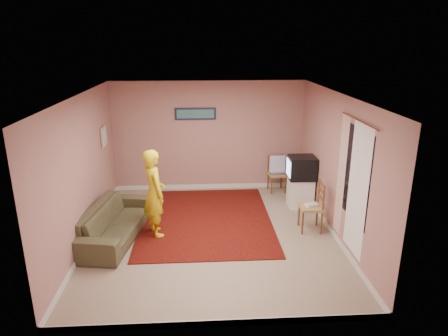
{
  "coord_description": "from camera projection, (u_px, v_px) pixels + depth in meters",
  "views": [
    {
      "loc": [
        -0.19,
        -6.7,
        3.48
      ],
      "look_at": [
        0.25,
        0.6,
        1.12
      ],
      "focal_mm": 32.0,
      "sensor_mm": 36.0,
      "label": 1
    }
  ],
  "objects": [
    {
      "name": "crt_tv",
      "position": [
        302.0,
        168.0,
        8.48
      ],
      "size": [
        0.58,
        0.52,
        0.49
      ],
      "rotation": [
        0.0,
        0.0,
        -0.02
      ],
      "color": "black",
      "rests_on": "tv_cabinet"
    },
    {
      "name": "baseboard_right",
      "position": [
        331.0,
        230.0,
        7.56
      ],
      "size": [
        0.02,
        5.0,
        0.1
      ],
      "primitive_type": "cube",
      "color": "silver",
      "rests_on": "ground"
    },
    {
      "name": "curtain_rod",
      "position": [
        359.0,
        121.0,
        6.01
      ],
      "size": [
        0.02,
        1.4,
        0.02
      ],
      "primitive_type": "cylinder",
      "rotation": [
        1.57,
        0.0,
        0.0
      ],
      "color": "brown",
      "rests_on": "wall_right"
    },
    {
      "name": "window",
      "position": [
        356.0,
        175.0,
        6.28
      ],
      "size": [
        0.01,
        1.1,
        1.5
      ],
      "primitive_type": "cube",
      "color": "black",
      "rests_on": "wall_right"
    },
    {
      "name": "wall_back",
      "position": [
        209.0,
        137.0,
        9.43
      ],
      "size": [
        4.5,
        0.02,
        2.6
      ],
      "primitive_type": "cube",
      "color": "#9F7169",
      "rests_on": "ground"
    },
    {
      "name": "wall_left",
      "position": [
        83.0,
        172.0,
        6.92
      ],
      "size": [
        0.02,
        5.0,
        2.6
      ],
      "primitive_type": "cube",
      "color": "#9F7169",
      "rests_on": "ground"
    },
    {
      "name": "blue_throw",
      "position": [
        277.0,
        163.0,
        9.42
      ],
      "size": [
        0.37,
        0.05,
        0.39
      ],
      "primitive_type": "cube",
      "color": "#98BBF9",
      "rests_on": "chair_a"
    },
    {
      "name": "baseboard_front",
      "position": [
        219.0,
        323.0,
        5.07
      ],
      "size": [
        4.5,
        0.02,
        0.1
      ],
      "primitive_type": "cube",
      "color": "silver",
      "rests_on": "ground"
    },
    {
      "name": "picture_left",
      "position": [
        104.0,
        136.0,
        8.37
      ],
      "size": [
        0.04,
        0.38,
        0.42
      ],
      "color": "tan",
      "rests_on": "wall_left"
    },
    {
      "name": "ground",
      "position": [
        213.0,
        235.0,
        7.45
      ],
      "size": [
        5.0,
        5.0,
        0.0
      ],
      "primitive_type": "plane",
      "color": "gray",
      "rests_on": "ground"
    },
    {
      "name": "wall_front",
      "position": [
        219.0,
        235.0,
        4.67
      ],
      "size": [
        4.5,
        0.02,
        2.6
      ],
      "primitive_type": "cube",
      "color": "#9F7169",
      "rests_on": "ground"
    },
    {
      "name": "chair_a",
      "position": [
        277.0,
        170.0,
        9.47
      ],
      "size": [
        0.43,
        0.41,
        0.47
      ],
      "rotation": [
        0.0,
        0.0,
        0.12
      ],
      "color": "tan",
      "rests_on": "ground"
    },
    {
      "name": "wall_right",
      "position": [
        337.0,
        167.0,
        7.18
      ],
      "size": [
        0.02,
        5.0,
        2.6
      ],
      "primitive_type": "cube",
      "color": "#9F7169",
      "rests_on": "ground"
    },
    {
      "name": "game_console",
      "position": [
        311.0,
        205.0,
        7.51
      ],
      "size": [
        0.26,
        0.22,
        0.05
      ],
      "primitive_type": "cube",
      "rotation": [
        0.0,
        0.0,
        0.3
      ],
      "color": "white",
      "rests_on": "chair_b"
    },
    {
      "name": "curtain_sheer",
      "position": [
        357.0,
        190.0,
        6.2
      ],
      "size": [
        0.01,
        0.75,
        2.1
      ],
      "primitive_type": "cube",
      "color": "white",
      "rests_on": "wall_right"
    },
    {
      "name": "dvd_player",
      "position": [
        277.0,
        172.0,
        9.49
      ],
      "size": [
        0.38,
        0.29,
        0.06
      ],
      "primitive_type": "cube",
      "rotation": [
        0.0,
        0.0,
        0.12
      ],
      "color": "#AFAFB4",
      "rests_on": "chair_a"
    },
    {
      "name": "baseboard_left",
      "position": [
        91.0,
        236.0,
        7.3
      ],
      "size": [
        0.02,
        5.0,
        0.1
      ],
      "primitive_type": "cube",
      "color": "silver",
      "rests_on": "ground"
    },
    {
      "name": "tv_cabinet",
      "position": [
        300.0,
        192.0,
        8.66
      ],
      "size": [
        0.51,
        0.46,
        0.64
      ],
      "primitive_type": "cube",
      "color": "white",
      "rests_on": "ground"
    },
    {
      "name": "ceiling",
      "position": [
        211.0,
        95.0,
        6.65
      ],
      "size": [
        4.5,
        5.0,
        0.02
      ],
      "primitive_type": "cube",
      "color": "silver",
      "rests_on": "wall_back"
    },
    {
      "name": "curtain_floral",
      "position": [
        341.0,
        176.0,
        6.86
      ],
      "size": [
        0.01,
        0.35,
        2.1
      ],
      "primitive_type": "cube",
      "color": "#EFE5CB",
      "rests_on": "wall_right"
    },
    {
      "name": "chair_b",
      "position": [
        311.0,
        201.0,
        7.49
      ],
      "size": [
        0.44,
        0.46,
        0.53
      ],
      "rotation": [
        0.0,
        0.0,
        -1.62
      ],
      "color": "tan",
      "rests_on": "ground"
    },
    {
      "name": "person",
      "position": [
        154.0,
        193.0,
        7.26
      ],
      "size": [
        0.6,
        0.71,
        1.64
      ],
      "primitive_type": "imported",
      "rotation": [
        0.0,
        0.0,
        1.98
      ],
      "color": "yellow",
      "rests_on": "ground"
    },
    {
      "name": "baseboard_back",
      "position": [
        209.0,
        186.0,
        9.8
      ],
      "size": [
        4.5,
        0.02,
        0.1
      ],
      "primitive_type": "cube",
      "color": "silver",
      "rests_on": "ground"
    },
    {
      "name": "area_rug",
      "position": [
        206.0,
        219.0,
        8.09
      ],
      "size": [
        2.61,
        3.26,
        0.02
      ],
      "primitive_type": "cube",
      "rotation": [
        0.0,
        0.0,
        0.0
      ],
      "color": "black",
      "rests_on": "ground"
    },
    {
      "name": "sofa",
      "position": [
        114.0,
        222.0,
        7.28
      ],
      "size": [
        1.15,
        2.23,
        0.62
      ],
      "primitive_type": "imported",
      "rotation": [
        0.0,
        0.0,
        1.42
      ],
      "color": "#4A452D",
      "rests_on": "ground"
    },
    {
      "name": "picture_back",
      "position": [
        195.0,
        114.0,
        9.21
      ],
      "size": [
        0.95,
        0.04,
        0.28
      ],
      "color": "#121833",
      "rests_on": "wall_back"
    }
  ]
}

